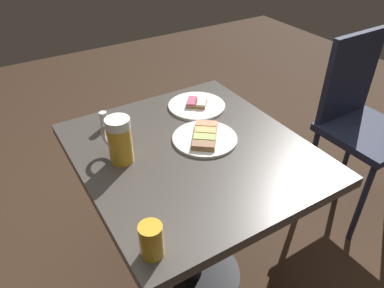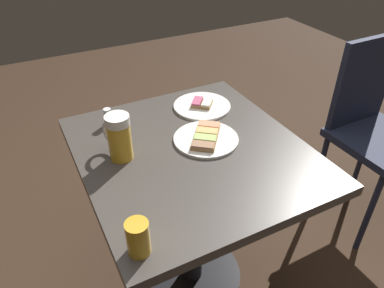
{
  "view_description": "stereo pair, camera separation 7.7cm",
  "coord_description": "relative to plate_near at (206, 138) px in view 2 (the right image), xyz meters",
  "views": [
    {
      "loc": [
        0.54,
        0.87,
        1.46
      ],
      "look_at": [
        0.0,
        0.0,
        0.74
      ],
      "focal_mm": 34.2,
      "sensor_mm": 36.0,
      "label": 1
    },
    {
      "loc": [
        0.47,
        0.91,
        1.46
      ],
      "look_at": [
        0.0,
        0.0,
        0.74
      ],
      "focal_mm": 34.2,
      "sensor_mm": 36.0,
      "label": 2
    }
  ],
  "objects": [
    {
      "name": "ground_plane",
      "position": [
        0.07,
        0.02,
        -0.73
      ],
      "size": [
        6.0,
        6.0,
        0.0
      ],
      "primitive_type": "plane",
      "color": "#382619"
    },
    {
      "name": "cafe_table",
      "position": [
        0.07,
        0.02,
        -0.15
      ],
      "size": [
        0.75,
        0.82,
        0.72
      ],
      "color": "black",
      "rests_on": "ground_plane"
    },
    {
      "name": "plate_near",
      "position": [
        0.0,
        0.0,
        0.0
      ],
      "size": [
        0.23,
        0.23,
        0.03
      ],
      "color": "white",
      "rests_on": "cafe_table"
    },
    {
      "name": "plate_far",
      "position": [
        -0.1,
        -0.22,
        -0.0
      ],
      "size": [
        0.23,
        0.23,
        0.03
      ],
      "color": "white",
      "rests_on": "cafe_table"
    },
    {
      "name": "beer_mug",
      "position": [
        0.3,
        -0.04,
        0.07
      ],
      "size": [
        0.08,
        0.13,
        0.16
      ],
      "color": "gold",
      "rests_on": "cafe_table"
    },
    {
      "name": "beer_glass_small",
      "position": [
        0.38,
        0.35,
        0.04
      ],
      "size": [
        0.06,
        0.06,
        0.1
      ],
      "primitive_type": "cylinder",
      "color": "gold",
      "rests_on": "cafe_table"
    },
    {
      "name": "salt_shaker",
      "position": [
        0.28,
        -0.26,
        0.02
      ],
      "size": [
        0.03,
        0.03,
        0.07
      ],
      "primitive_type": "cylinder",
      "color": "silver",
      "rests_on": "cafe_table"
    },
    {
      "name": "cafe_chair",
      "position": [
        -0.88,
        0.03,
        -0.18
      ],
      "size": [
        0.39,
        0.39,
        0.93
      ],
      "rotation": [
        0.0,
        0.0,
        0.02
      ],
      "color": "#1E2338",
      "rests_on": "ground_plane"
    }
  ]
}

